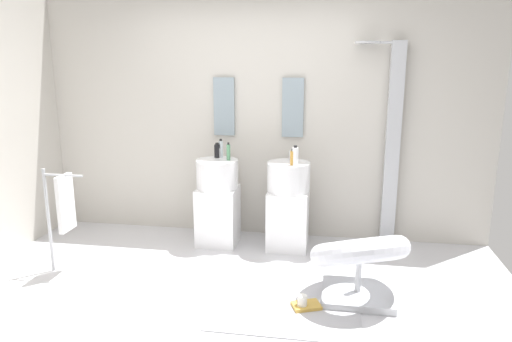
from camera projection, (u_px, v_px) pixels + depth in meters
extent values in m
cube|color=silver|center=(226.00, 306.00, 3.66)|extent=(4.80, 3.60, 0.04)
cube|color=beige|center=(259.00, 115.00, 4.94)|extent=(4.80, 0.10, 2.60)
cube|color=white|center=(218.00, 216.00, 4.82)|extent=(0.40, 0.40, 0.60)
cylinder|color=white|center=(217.00, 174.00, 4.72)|extent=(0.42, 0.42, 0.29)
cylinder|color=#B7BABF|center=(220.00, 153.00, 4.79)|extent=(0.02, 0.02, 0.10)
cube|color=white|center=(288.00, 219.00, 4.71)|extent=(0.40, 0.40, 0.60)
cylinder|color=white|center=(289.00, 177.00, 4.61)|extent=(0.42, 0.42, 0.29)
cylinder|color=#B7BABF|center=(290.00, 155.00, 4.67)|extent=(0.02, 0.02, 0.10)
cube|color=#8C9EA8|center=(224.00, 107.00, 4.91)|extent=(0.22, 0.03, 0.61)
cube|color=#8C9EA8|center=(293.00, 108.00, 4.79)|extent=(0.22, 0.03, 0.61)
cube|color=#B7BABF|center=(392.00, 146.00, 4.67)|extent=(0.14, 0.08, 2.05)
cylinder|color=#B7BABF|center=(383.00, 42.00, 4.44)|extent=(0.30, 0.02, 0.02)
cylinder|color=#B7BABF|center=(368.00, 42.00, 4.44)|extent=(0.24, 0.24, 0.02)
cube|color=#B7BABF|center=(357.00, 294.00, 3.74)|extent=(0.56, 0.50, 0.06)
cylinder|color=#B7BABF|center=(358.00, 275.00, 3.70)|extent=(0.05, 0.05, 0.34)
torus|color=silver|center=(360.00, 251.00, 3.66)|extent=(1.04, 1.04, 0.49)
cylinder|color=#B7BABF|center=(49.00, 221.00, 4.13)|extent=(0.03, 0.03, 0.95)
cylinder|color=#B7BABF|center=(63.00, 175.00, 4.00)|extent=(0.36, 0.02, 0.02)
cube|color=white|center=(66.00, 203.00, 4.06)|extent=(0.04, 0.22, 0.50)
cube|color=#B2B2B7|center=(287.00, 305.00, 3.62)|extent=(1.12, 0.90, 0.01)
cube|color=gold|center=(306.00, 305.00, 3.58)|extent=(0.25, 0.22, 0.03)
cylinder|color=white|center=(302.00, 302.00, 3.56)|extent=(0.07, 0.07, 0.11)
cylinder|color=black|center=(217.00, 151.00, 4.79)|extent=(0.06, 0.06, 0.13)
cylinder|color=black|center=(217.00, 144.00, 4.77)|extent=(0.03, 0.03, 0.02)
cylinder|color=#C68C38|center=(293.00, 158.00, 4.45)|extent=(0.05, 0.05, 0.13)
cylinder|color=black|center=(293.00, 150.00, 4.43)|extent=(0.03, 0.03, 0.02)
cylinder|color=silver|center=(221.00, 149.00, 4.81)|extent=(0.05, 0.05, 0.17)
cylinder|color=black|center=(221.00, 140.00, 4.79)|extent=(0.03, 0.03, 0.02)
cylinder|color=white|center=(295.00, 156.00, 4.44)|extent=(0.06, 0.06, 0.17)
cylinder|color=black|center=(295.00, 146.00, 4.42)|extent=(0.03, 0.03, 0.02)
cylinder|color=#59996B|center=(228.00, 152.00, 4.67)|extent=(0.04, 0.04, 0.16)
cylinder|color=black|center=(228.00, 144.00, 4.65)|extent=(0.02, 0.02, 0.02)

